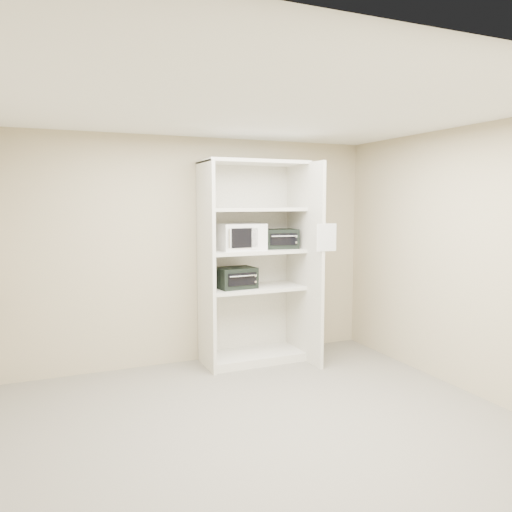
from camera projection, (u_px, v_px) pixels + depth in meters
name	position (u px, v px, depth m)	size (l,w,h in m)	color
floor	(264.00, 426.00, 4.33)	(4.50, 4.00, 0.01)	#635E57
ceiling	(264.00, 107.00, 4.03)	(4.50, 4.00, 0.01)	white
wall_back	(197.00, 251.00, 6.01)	(4.50, 0.02, 2.70)	tan
wall_front	(436.00, 328.00, 2.35)	(4.50, 0.02, 2.70)	tan
wall_right	(466.00, 260.00, 5.06)	(0.02, 4.00, 2.70)	tan
shelving_unit	(257.00, 269.00, 6.02)	(1.24, 0.92, 2.42)	silver
microwave	(241.00, 237.00, 5.91)	(0.52, 0.40, 0.31)	white
toaster_oven_upper	(279.00, 239.00, 6.10)	(0.41, 0.31, 0.24)	black
toaster_oven_lower	(236.00, 278.00, 5.91)	(0.44, 0.33, 0.24)	black
paper_sign	(327.00, 237.00, 5.63)	(0.24, 0.01, 0.31)	white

